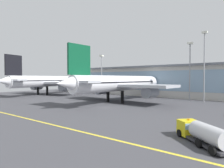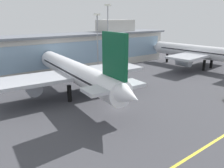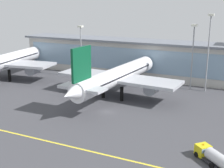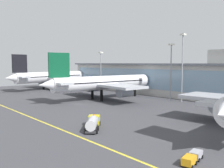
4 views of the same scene
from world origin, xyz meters
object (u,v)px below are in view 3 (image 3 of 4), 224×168
fuel_tanker_truck (213,156)px  apron_light_mast_centre (81,43)px  airliner_near_left (6,62)px  airliner_near_right (117,76)px  apron_light_mast_west (193,47)px  apron_light_mast_east (209,42)px

fuel_tanker_truck → apron_light_mast_centre: size_ratio=0.40×
airliner_near_left → fuel_tanker_truck: airliner_near_left is taller
airliner_near_left → airliner_near_right: airliner_near_left is taller
fuel_tanker_truck → apron_light_mast_west: apron_light_mast_west is taller
apron_light_mast_centre → airliner_near_right: bearing=-36.4°
airliner_near_right → apron_light_mast_east: (24.65, 18.64, 9.93)m
apron_light_mast_centre → airliner_near_left: bearing=-148.8°
airliner_near_right → fuel_tanker_truck: bearing=-127.8°
airliner_near_left → apron_light_mast_west: (68.71, 16.11, 7.81)m
fuel_tanker_truck → apron_light_mast_east: size_ratio=0.32×
apron_light_mast_west → apron_light_mast_centre: (-43.52, -0.87, -1.01)m
fuel_tanker_truck → apron_light_mast_centre: 76.09m
apron_light_mast_west → apron_light_mast_centre: bearing=-178.9°
airliner_near_right → airliner_near_left: bearing=91.4°
apron_light_mast_west → apron_light_mast_east: size_ratio=0.87×
airliner_near_right → apron_light_mast_east: apron_light_mast_east is taller
apron_light_mast_west → fuel_tanker_truck: bearing=-73.8°
apron_light_mast_west → airliner_near_left: bearing=-166.8°
airliner_near_right → apron_light_mast_west: apron_light_mast_west is taller
apron_light_mast_centre → fuel_tanker_truck: bearing=-39.7°
airliner_near_left → fuel_tanker_truck: (82.93, -32.76, -5.51)m
apron_light_mast_west → airliner_near_right: bearing=-136.7°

